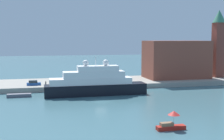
{
  "coord_description": "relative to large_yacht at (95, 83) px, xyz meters",
  "views": [
    {
      "loc": [
        -13.41,
        -69.75,
        15.1
      ],
      "look_at": [
        4.17,
        6.0,
        6.94
      ],
      "focal_mm": 48.45,
      "sensor_mm": 36.0,
      "label": 1
    }
  ],
  "objects": [
    {
      "name": "small_motorboat",
      "position": [
        7.11,
        -33.44,
        -1.9
      ],
      "size": [
        4.92,
        1.99,
        3.17
      ],
      "color": "#B22319",
      "rests_on": "ground"
    },
    {
      "name": "ground",
      "position": [
        -0.07,
        -9.0,
        -3.16
      ],
      "size": [
        400.0,
        400.0,
        0.0
      ],
      "primitive_type": "plane",
      "color": "#3D6670"
    },
    {
      "name": "parked_car",
      "position": [
        -16.09,
        11.55,
        -1.11
      ],
      "size": [
        4.02,
        1.61,
        1.41
      ],
      "color": "#1E4C99",
      "rests_on": "quay_dock"
    },
    {
      "name": "work_barge",
      "position": [
        -19.49,
        1.43,
        -2.73
      ],
      "size": [
        6.09,
        1.61,
        0.86
      ],
      "primitive_type": "cube",
      "color": "#595966",
      "rests_on": "ground"
    },
    {
      "name": "mooring_bollard",
      "position": [
        4.56,
        8.14,
        -1.33
      ],
      "size": [
        0.51,
        0.51,
        0.77
      ],
      "primitive_type": "cylinder",
      "color": "black",
      "rests_on": "quay_dock"
    },
    {
      "name": "person_figure",
      "position": [
        -12.65,
        8.55,
        -0.99
      ],
      "size": [
        0.36,
        0.36,
        1.57
      ],
      "color": "#4C4C4C",
      "rests_on": "quay_dock"
    },
    {
      "name": "quay_dock",
      "position": [
        -0.07,
        16.77,
        -2.44
      ],
      "size": [
        110.0,
        19.54,
        1.45
      ],
      "primitive_type": "cube",
      "color": "gray",
      "rests_on": "ground"
    },
    {
      "name": "bell_tower",
      "position": [
        46.94,
        16.41,
        11.15
      ],
      "size": [
        4.49,
        4.49,
        23.52
      ],
      "color": "brown",
      "rests_on": "quay_dock"
    },
    {
      "name": "large_yacht",
      "position": [
        0.0,
        0.0,
        0.0
      ],
      "size": [
        27.07,
        4.99,
        10.36
      ],
      "color": "black",
      "rests_on": "ground"
    },
    {
      "name": "harbor_building",
      "position": [
        31.71,
        17.8,
        4.71
      ],
      "size": [
        21.1,
        12.09,
        12.85
      ],
      "primitive_type": "cube",
      "color": "brown",
      "rests_on": "quay_dock"
    }
  ]
}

